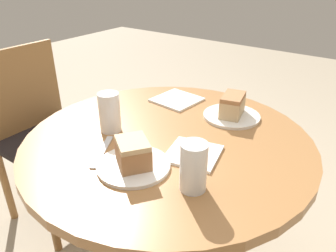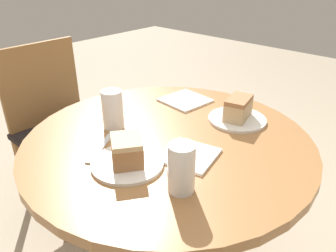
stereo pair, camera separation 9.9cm
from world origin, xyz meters
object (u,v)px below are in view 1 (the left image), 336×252
plate_far (231,116)px  cake_slice_near (133,153)px  cake_slice_far (233,105)px  plate_near (134,166)px  glass_lemonade (193,170)px  chair (44,133)px  glass_water (110,115)px

plate_far → cake_slice_near: cake_slice_near is taller
plate_far → cake_slice_far: 0.04m
cake_slice_near → cake_slice_far: cake_slice_far is taller
plate_near → plate_far: size_ratio=1.00×
plate_far → glass_lemonade: bearing=-166.4°
cake_slice_far → cake_slice_near: bearing=170.2°
plate_near → cake_slice_far: size_ratio=1.59×
chair → cake_slice_near: (-0.24, -0.80, 0.30)m
chair → plate_far: (0.19, -0.88, 0.26)m
chair → plate_far: 0.93m
glass_lemonade → plate_near: bearing=95.6°
cake_slice_near → cake_slice_far: size_ratio=1.01×
chair → cake_slice_near: bearing=-107.0°
plate_far → glass_water: glass_water is taller
plate_near → glass_water: glass_water is taller
plate_near → glass_lemonade: 0.18m
cake_slice_far → glass_water: glass_water is taller
cake_slice_far → glass_water: bearing=139.1°
plate_near → plate_far: (0.43, -0.07, 0.00)m
chair → glass_water: 0.69m
plate_far → cake_slice_near: (-0.43, 0.07, 0.04)m
plate_far → cake_slice_far: (0.00, -0.00, 0.04)m
chair → cake_slice_far: 0.95m
plate_far → glass_lemonade: (-0.41, -0.10, 0.05)m
cake_slice_far → glass_water: 0.42m
chair → plate_near: bearing=-107.0°
plate_far → cake_slice_near: 0.44m
chair → glass_water: (-0.12, -0.60, 0.31)m
plate_near → cake_slice_near: cake_slice_near is taller
plate_far → glass_water: 0.42m
plate_far → glass_water: (-0.31, 0.27, 0.05)m
chair → cake_slice_far: size_ratio=6.89×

